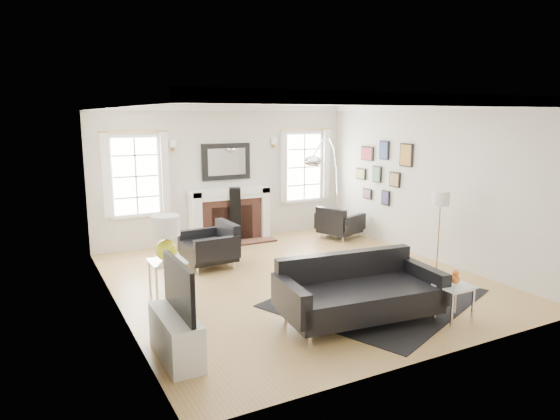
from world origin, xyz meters
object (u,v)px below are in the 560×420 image
coffee_table (342,268)px  arc_floor_lamp (326,186)px  fireplace (230,216)px  armchair_right (338,224)px  armchair_left (212,247)px  gourd_lamp (166,235)px  sofa (357,293)px

coffee_table → arc_floor_lamp: bearing=63.0°
fireplace → armchair_right: bearing=-20.8°
fireplace → coffee_table: bearing=-83.6°
armchair_left → coffee_table: (1.34, -2.01, -0.02)m
armchair_left → gourd_lamp: bearing=-134.1°
sofa → armchair_left: bearing=105.3°
arc_floor_lamp → sofa: bearing=-116.4°
coffee_table → gourd_lamp: size_ratio=1.24×
fireplace → gourd_lamp: 3.33m
armchair_left → coffee_table: 2.41m
fireplace → armchair_right: (2.15, -0.82, -0.23)m
fireplace → sofa: bearing=-91.3°
sofa → armchair_right: (2.25, 3.74, -0.05)m
sofa → gourd_lamp: 2.80m
arc_floor_lamp → fireplace: bearing=140.8°
gourd_lamp → arc_floor_lamp: bearing=20.8°
fireplace → coffee_table: 3.52m
sofa → arc_floor_lamp: bearing=63.6°
armchair_right → coffee_table: size_ratio=1.27×
fireplace → arc_floor_lamp: size_ratio=0.76×
armchair_right → arc_floor_lamp: 1.17m
sofa → gourd_lamp: size_ratio=3.27×
armchair_right → armchair_left: bearing=-167.8°
armchair_right → gourd_lamp: bearing=-156.8°
armchair_left → armchair_right: 3.17m
sofa → arc_floor_lamp: (1.64, 3.31, 0.85)m
fireplace → coffee_table: fireplace is taller
gourd_lamp → arc_floor_lamp: arc_floor_lamp is taller
coffee_table → gourd_lamp: 2.65m
gourd_lamp → coffee_table: bearing=-20.0°
sofa → gourd_lamp: gourd_lamp is taller
arc_floor_lamp → armchair_left: bearing=-174.6°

